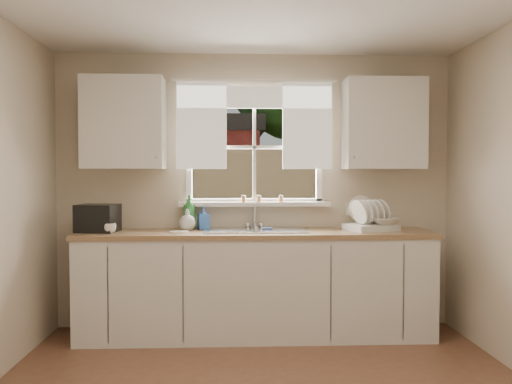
{
  "coord_description": "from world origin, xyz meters",
  "views": [
    {
      "loc": [
        -0.2,
        -2.98,
        1.41
      ],
      "look_at": [
        0.0,
        1.65,
        1.25
      ],
      "focal_mm": 38.0,
      "sensor_mm": 36.0,
      "label": 1
    }
  ],
  "objects_px": {
    "soap_bottle_a": "(189,212)",
    "cup": "(110,228)",
    "dish_rack": "(370,221)",
    "black_appliance": "(98,218)"
  },
  "relations": [
    {
      "from": "soap_bottle_a",
      "to": "black_appliance",
      "type": "bearing_deg",
      "value": -178.1
    },
    {
      "from": "cup",
      "to": "black_appliance",
      "type": "bearing_deg",
      "value": 126.64
    },
    {
      "from": "dish_rack",
      "to": "cup",
      "type": "relative_size",
      "value": 4.57
    },
    {
      "from": "soap_bottle_a",
      "to": "cup",
      "type": "relative_size",
      "value": 2.85
    },
    {
      "from": "soap_bottle_a",
      "to": "black_appliance",
      "type": "distance_m",
      "value": 0.79
    },
    {
      "from": "soap_bottle_a",
      "to": "cup",
      "type": "bearing_deg",
      "value": -166.58
    },
    {
      "from": "soap_bottle_a",
      "to": "cup",
      "type": "distance_m",
      "value": 0.72
    },
    {
      "from": "dish_rack",
      "to": "black_appliance",
      "type": "xyz_separation_m",
      "value": [
        -2.36,
        -0.03,
        0.04
      ]
    },
    {
      "from": "soap_bottle_a",
      "to": "dish_rack",
      "type": "bearing_deg",
      "value": -19.07
    },
    {
      "from": "dish_rack",
      "to": "black_appliance",
      "type": "bearing_deg",
      "value": -179.31
    }
  ]
}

